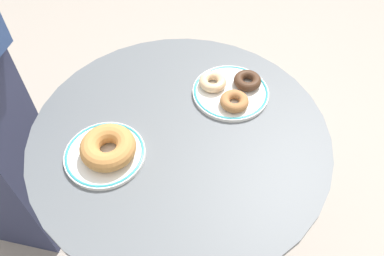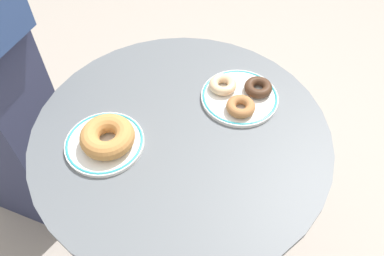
{
  "view_description": "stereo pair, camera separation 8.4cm",
  "coord_description": "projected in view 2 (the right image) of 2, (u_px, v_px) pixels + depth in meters",
  "views": [
    {
      "loc": [
        -0.26,
        -0.48,
        1.43
      ],
      "look_at": [
        0.02,
        -0.03,
        0.77
      ],
      "focal_mm": 35.25,
      "sensor_mm": 36.0,
      "label": 1
    },
    {
      "loc": [
        -0.18,
        -0.52,
        1.43
      ],
      "look_at": [
        0.02,
        -0.03,
        0.77
      ],
      "focal_mm": 35.25,
      "sensor_mm": 36.0,
      "label": 2
    }
  ],
  "objects": [
    {
      "name": "donut_chocolate",
      "position": [
        258.0,
        87.0,
        0.94
      ],
      "size": [
        0.1,
        0.1,
        0.02
      ],
      "primitive_type": "torus",
      "rotation": [
        0.0,
        0.0,
        5.79
      ],
      "color": "#422819",
      "rests_on": "plate_right"
    },
    {
      "name": "donut_old_fashioned",
      "position": [
        107.0,
        137.0,
        0.83
      ],
      "size": [
        0.14,
        0.14,
        0.04
      ],
      "primitive_type": "torus",
      "rotation": [
        0.0,
        0.0,
        6.1
      ],
      "color": "#BC7F42",
      "rests_on": "plate_left"
    },
    {
      "name": "donut_glazed",
      "position": [
        223.0,
        85.0,
        0.95
      ],
      "size": [
        0.08,
        0.08,
        0.02
      ],
      "primitive_type": "torus",
      "rotation": [
        0.0,
        0.0,
        4.81
      ],
      "color": "#E0B789",
      "rests_on": "plate_right"
    },
    {
      "name": "donut_cinnamon",
      "position": [
        241.0,
        107.0,
        0.9
      ],
      "size": [
        0.09,
        0.09,
        0.02
      ],
      "primitive_type": "torus",
      "rotation": [
        0.0,
        0.0,
        0.41
      ],
      "color": "#A36B3D",
      "rests_on": "plate_right"
    },
    {
      "name": "plate_right",
      "position": [
        239.0,
        97.0,
        0.95
      ],
      "size": [
        0.19,
        0.19,
        0.01
      ],
      "color": "white",
      "rests_on": "cafe_table"
    },
    {
      "name": "cafe_table",
      "position": [
        183.0,
        180.0,
        1.06
      ],
      "size": [
        0.71,
        0.71,
        0.74
      ],
      "color": "#565B60",
      "rests_on": "ground"
    },
    {
      "name": "plate_left",
      "position": [
        105.0,
        143.0,
        0.86
      ],
      "size": [
        0.18,
        0.18,
        0.01
      ],
      "color": "white",
      "rests_on": "cafe_table"
    },
    {
      "name": "ground_plane",
      "position": [
        185.0,
        251.0,
        1.47
      ],
      "size": [
        7.0,
        7.0,
        0.02
      ],
      "primitive_type": "cube",
      "color": "#9E9389"
    }
  ]
}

